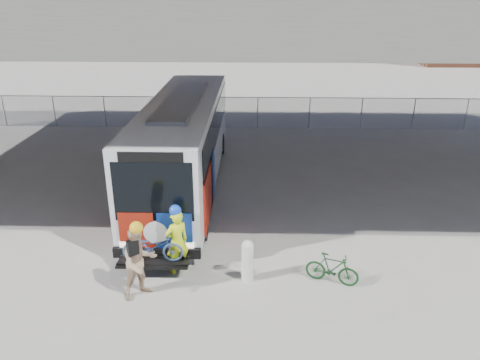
{
  "coord_description": "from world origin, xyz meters",
  "views": [
    {
      "loc": [
        0.76,
        -14.71,
        7.49
      ],
      "look_at": [
        0.32,
        -0.17,
        1.6
      ],
      "focal_mm": 35.0,
      "sensor_mm": 36.0,
      "label": 1
    }
  ],
  "objects_px": {
    "cyclist_hivis": "(177,240)",
    "cyclist_tan": "(139,261)",
    "bus": "(184,137)",
    "bike_parked": "(332,269)",
    "bollard": "(247,259)"
  },
  "relations": [
    {
      "from": "bike_parked",
      "to": "bollard",
      "type": "bearing_deg",
      "value": 108.65
    },
    {
      "from": "cyclist_hivis",
      "to": "cyclist_tan",
      "type": "height_order",
      "value": "cyclist_tan"
    },
    {
      "from": "cyclist_hivis",
      "to": "cyclist_tan",
      "type": "xyz_separation_m",
      "value": [
        -0.79,
        -1.16,
        0.01
      ]
    },
    {
      "from": "bus",
      "to": "bollard",
      "type": "height_order",
      "value": "bus"
    },
    {
      "from": "cyclist_hivis",
      "to": "bus",
      "type": "bearing_deg",
      "value": -119.33
    },
    {
      "from": "bus",
      "to": "cyclist_tan",
      "type": "xyz_separation_m",
      "value": [
        -0.15,
        -7.49,
        -1.09
      ]
    },
    {
      "from": "bus",
      "to": "bike_parked",
      "type": "xyz_separation_m",
      "value": [
        4.95,
        -6.78,
        -1.66
      ]
    },
    {
      "from": "bollard",
      "to": "cyclist_hivis",
      "type": "distance_m",
      "value": 2.05
    },
    {
      "from": "bollard",
      "to": "cyclist_hivis",
      "type": "height_order",
      "value": "cyclist_hivis"
    },
    {
      "from": "cyclist_tan",
      "to": "bike_parked",
      "type": "height_order",
      "value": "cyclist_tan"
    },
    {
      "from": "bus",
      "to": "bollard",
      "type": "relative_size",
      "value": 10.38
    },
    {
      "from": "bus",
      "to": "bike_parked",
      "type": "distance_m",
      "value": 8.56
    },
    {
      "from": "bollard",
      "to": "bike_parked",
      "type": "relative_size",
      "value": 0.84
    },
    {
      "from": "cyclist_hivis",
      "to": "cyclist_tan",
      "type": "relative_size",
      "value": 0.97
    },
    {
      "from": "bollard",
      "to": "bike_parked",
      "type": "bearing_deg",
      "value": -1.78
    }
  ]
}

